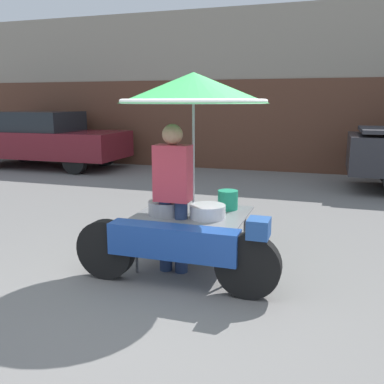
# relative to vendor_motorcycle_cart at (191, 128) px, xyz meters

# --- Properties ---
(ground_plane) EXTENTS (36.00, 36.00, 0.00)m
(ground_plane) POSITION_rel_vendor_motorcycle_cart_xyz_m (-0.04, -0.82, -1.56)
(ground_plane) COLOR slate
(shopfront_building) EXTENTS (28.00, 2.06, 4.23)m
(shopfront_building) POSITION_rel_vendor_motorcycle_cart_xyz_m (-0.04, 8.12, 0.54)
(shopfront_building) COLOR gray
(shopfront_building) RESTS_ON ground
(vendor_motorcycle_cart) EXTENTS (2.14, 1.61, 2.14)m
(vendor_motorcycle_cart) POSITION_rel_vendor_motorcycle_cart_xyz_m (0.00, 0.00, 0.00)
(vendor_motorcycle_cart) COLOR black
(vendor_motorcycle_cart) RESTS_ON ground
(vendor_person) EXTENTS (0.38, 0.22, 1.61)m
(vendor_person) POSITION_rel_vendor_motorcycle_cart_xyz_m (-0.15, -0.17, -0.66)
(vendor_person) COLOR navy
(vendor_person) RESTS_ON ground
(parked_car) EXTENTS (4.55, 1.81, 1.56)m
(parked_car) POSITION_rel_vendor_motorcycle_cart_xyz_m (-6.26, 5.84, -0.76)
(parked_car) COLOR black
(parked_car) RESTS_ON ground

